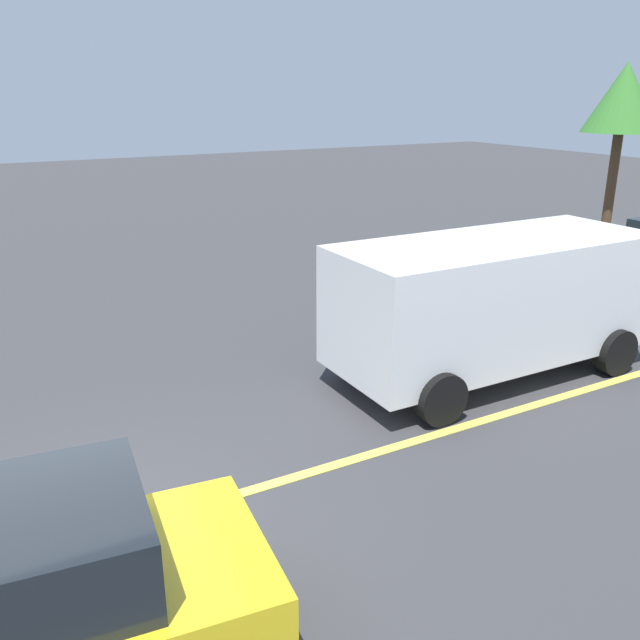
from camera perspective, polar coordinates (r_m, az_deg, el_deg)
name	(u,v)px	position (r m, az deg, el deg)	size (l,w,h in m)	color
ground_plane	(99,537)	(7.59, -18.36, -17.13)	(80.00, 80.00, 0.00)	#38383A
lane_marking_centre	(347,461)	(8.45, 2.33, -11.97)	(28.00, 0.16, 0.01)	#E0D14C
white_van	(492,299)	(10.77, 14.44, 1.77)	(5.21, 2.27, 2.20)	white
tree_left_verge	(623,100)	(21.04, 24.45, 16.72)	(2.10, 2.10, 5.08)	#513823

